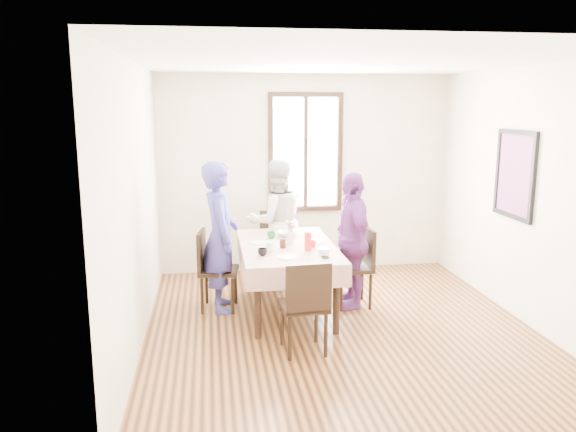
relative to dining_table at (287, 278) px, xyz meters
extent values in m
plane|color=#311C0D|center=(0.47, -0.65, -0.38)|extent=(4.50, 4.50, 0.00)
plane|color=beige|center=(0.47, 1.60, 0.98)|extent=(4.00, 0.00, 4.00)
plane|color=beige|center=(2.47, -0.65, 0.98)|extent=(0.00, 4.50, 4.50)
cube|color=black|center=(0.47, 1.58, 1.27)|extent=(1.02, 0.06, 1.62)
cube|color=white|center=(0.47, 1.59, 1.27)|extent=(0.90, 0.02, 1.50)
cube|color=red|center=(2.45, -0.35, 1.18)|extent=(0.04, 0.76, 0.96)
cube|color=black|center=(0.00, 0.00, 0.00)|extent=(0.92, 1.60, 0.75)
cube|color=#5D100A|center=(0.00, 0.00, 0.38)|extent=(1.04, 1.72, 0.01)
cube|color=black|center=(-0.76, 0.15, 0.08)|extent=(0.48, 0.48, 0.91)
cube|color=black|center=(0.76, 0.05, 0.08)|extent=(0.42, 0.42, 0.91)
cube|color=black|center=(0.00, 1.10, 0.08)|extent=(0.46, 0.46, 0.91)
cube|color=black|center=(0.00, -1.10, 0.08)|extent=(0.45, 0.45, 0.91)
imported|color=navy|center=(-0.74, 0.15, 0.47)|extent=(0.46, 0.65, 1.69)
imported|color=beige|center=(0.00, 1.08, 0.43)|extent=(0.88, 0.75, 1.62)
imported|color=#6E317E|center=(0.74, 0.05, 0.41)|extent=(0.43, 0.94, 1.56)
imported|color=black|center=(-0.32, -0.41, 0.43)|extent=(0.12, 0.12, 0.08)
imported|color=red|center=(0.26, -0.13, 0.42)|extent=(0.09, 0.09, 0.08)
imported|color=#0C7226|center=(-0.14, 0.34, 0.43)|extent=(0.10, 0.10, 0.08)
imported|color=white|center=(0.07, 0.41, 0.42)|extent=(0.27, 0.27, 0.06)
cube|color=red|center=(0.18, -0.27, 0.49)|extent=(0.06, 0.06, 0.20)
cylinder|color=white|center=(0.32, -0.48, 0.42)|extent=(0.12, 0.12, 0.06)
cylinder|color=black|center=(-0.07, -0.13, 0.43)|extent=(0.07, 0.07, 0.09)
cylinder|color=silver|center=(-0.23, -0.27, 0.44)|extent=(0.08, 0.08, 0.11)
cube|color=black|center=(0.31, -0.56, 0.39)|extent=(0.06, 0.13, 0.01)
cylinder|color=silver|center=(0.04, 0.06, 0.46)|extent=(0.07, 0.07, 0.14)
cylinder|color=white|center=(-0.31, 0.11, 0.39)|extent=(0.20, 0.20, 0.01)
cylinder|color=white|center=(0.31, 0.10, 0.39)|extent=(0.20, 0.20, 0.01)
cylinder|color=white|center=(0.00, 0.60, 0.39)|extent=(0.20, 0.20, 0.01)
cylinder|color=white|center=(-0.08, -0.53, 0.39)|extent=(0.20, 0.20, 0.01)
cylinder|color=blue|center=(0.32, -0.48, 0.45)|extent=(0.12, 0.12, 0.01)
camera|label=1|loc=(-0.84, -6.02, 1.93)|focal=35.09mm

